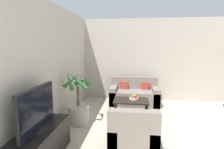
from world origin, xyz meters
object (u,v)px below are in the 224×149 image
object	(u,v)px
potted_palm	(78,108)
television	(37,109)
apple_green	(132,97)
tv_console	(40,147)
armchair	(133,136)
ottoman	(136,121)
coffee_table	(131,102)
orange_fruit	(135,96)
apple_red	(136,97)
fruit_bowl	(134,99)
sofa_loveseat	(134,95)

from	to	relation	value
potted_palm	television	bearing A→B (deg)	-95.24
apple_green	potted_palm	bearing A→B (deg)	-150.14
tv_console	television	bearing A→B (deg)	0.00
armchair	ottoman	distance (m)	0.82
television	apple_green	distance (m)	2.64
coffee_table	orange_fruit	bearing A→B (deg)	50.35
potted_palm	apple_red	xyz separation A→B (m)	(1.34, 0.69, 0.11)
television	armchair	bearing A→B (deg)	20.57
fruit_bowl	apple_green	xyz separation A→B (m)	(-0.04, -0.02, 0.06)
potted_palm	orange_fruit	bearing A→B (deg)	30.92
tv_console	apple_red	world-z (taller)	tv_console
potted_palm	apple_green	xyz separation A→B (m)	(1.25, 0.72, 0.11)
fruit_bowl	coffee_table	bearing A→B (deg)	-138.05
tv_console	apple_red	distance (m)	2.64
tv_console	orange_fruit	xyz separation A→B (m)	(1.45, 2.27, 0.21)
tv_console	ottoman	size ratio (longest dim) A/B	2.44
television	apple_green	world-z (taller)	television
tv_console	orange_fruit	distance (m)	2.71
television	fruit_bowl	bearing A→B (deg)	57.32
television	coffee_table	distance (m)	2.61
apple_red	armchair	size ratio (longest dim) A/B	0.08
coffee_table	ottoman	xyz separation A→B (m)	(0.12, -0.81, -0.17)
sofa_loveseat	fruit_bowl	bearing A→B (deg)	-91.13
sofa_loveseat	apple_red	world-z (taller)	sofa_loveseat
sofa_loveseat	apple_green	xyz separation A→B (m)	(-0.06, -0.87, 0.20)
apple_red	apple_green	distance (m)	0.09
ottoman	apple_green	bearing A→B (deg)	96.22
orange_fruit	armchair	size ratio (longest dim) A/B	0.10
sofa_loveseat	fruit_bowl	world-z (taller)	sofa_loveseat
apple_green	ottoman	bearing A→B (deg)	-83.78
fruit_bowl	apple_green	size ratio (longest dim) A/B	2.97
potted_palm	ottoman	world-z (taller)	potted_palm
tv_console	apple_red	bearing A→B (deg)	55.87
tv_console	fruit_bowl	distance (m)	2.65
apple_green	orange_fruit	world-z (taller)	orange_fruit
fruit_bowl	armchair	size ratio (longest dim) A/B	0.27
apple_green	armchair	distance (m)	1.68
apple_green	orange_fruit	distance (m)	0.10
sofa_loveseat	ottoman	world-z (taller)	sofa_loveseat
apple_red	coffee_table	bearing A→B (deg)	-172.35
fruit_bowl	orange_fruit	bearing A→B (deg)	65.53
television	orange_fruit	size ratio (longest dim) A/B	10.46
coffee_table	armchair	world-z (taller)	armchair
tv_console	coffee_table	xyz separation A→B (m)	(1.36, 2.16, 0.07)
television	apple_red	world-z (taller)	television
sofa_loveseat	apple_green	world-z (taller)	sofa_loveseat
television	apple_red	size ratio (longest dim) A/B	13.37
sofa_loveseat	coffee_table	distance (m)	0.92
television	potted_palm	distance (m)	1.58
television	coffee_table	xyz separation A→B (m)	(1.36, 2.16, -0.54)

